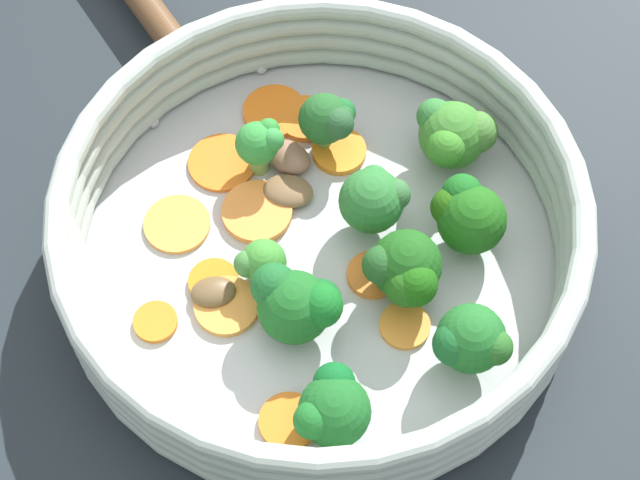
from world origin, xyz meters
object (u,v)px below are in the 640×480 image
at_px(carrot_slice_3, 155,322).
at_px(broccoli_floret_0, 332,408).
at_px(skillet, 320,255).
at_px(broccoli_floret_1, 329,119).
at_px(broccoli_floret_3, 260,143).
at_px(carrot_slice_5, 227,306).
at_px(carrot_slice_7, 226,160).
at_px(broccoli_floret_4, 467,215).
at_px(carrot_slice_1, 177,224).
at_px(mushroom_piece_1, 213,292).
at_px(broccoli_floret_8, 453,135).
at_px(carrot_slice_0, 372,275).
at_px(carrot_slice_4, 274,300).
at_px(broccoli_floret_2, 374,199).
at_px(carrot_slice_8, 339,151).
at_px(carrot_slice_12, 289,422).
at_px(mushroom_piece_0, 288,157).
at_px(broccoli_floret_9, 298,303).
at_px(mushroom_piece_2, 288,191).
at_px(broccoli_floret_6, 261,264).
at_px(carrot_slice_6, 400,330).
at_px(carrot_slice_9, 257,212).
at_px(broccoli_floret_7, 405,271).
at_px(carrot_slice_11, 214,282).
at_px(broccoli_floret_5, 470,342).
at_px(carrot_slice_2, 274,112).
at_px(carrot_slice_10, 305,119).

distance_m(carrot_slice_3, broccoli_floret_0, 0.13).
bearing_deg(skillet, broccoli_floret_1, 41.41).
distance_m(carrot_slice_3, broccoli_floret_3, 0.14).
xyz_separation_m(carrot_slice_5, carrot_slice_7, (0.07, 0.08, -0.00)).
bearing_deg(broccoli_floret_4, skillet, 141.62).
distance_m(carrot_slice_1, mushroom_piece_1, 0.06).
bearing_deg(broccoli_floret_8, broccoli_floret_3, 138.13).
xyz_separation_m(carrot_slice_0, carrot_slice_3, (-0.12, 0.07, -0.00)).
bearing_deg(broccoli_floret_0, carrot_slice_4, 69.25).
xyz_separation_m(carrot_slice_1, broccoli_floret_2, (0.09, -0.09, 0.03)).
relative_size(carrot_slice_8, carrot_slice_12, 1.03).
xyz_separation_m(broccoli_floret_4, mushroom_piece_0, (-0.04, 0.12, -0.02)).
relative_size(broccoli_floret_9, mushroom_piece_1, 1.98).
bearing_deg(mushroom_piece_2, broccoli_floret_0, -124.44).
xyz_separation_m(broccoli_floret_3, broccoli_floret_6, (-0.06, -0.06, -0.01)).
bearing_deg(broccoli_floret_8, mushroom_piece_0, 136.56).
xyz_separation_m(carrot_slice_6, broccoli_floret_4, (0.08, 0.02, 0.03)).
bearing_deg(carrot_slice_9, carrot_slice_5, -148.39).
bearing_deg(carrot_slice_7, carrot_slice_4, -115.95).
relative_size(broccoli_floret_2, broccoli_floret_9, 0.89).
relative_size(carrot_slice_4, broccoli_floret_1, 0.65).
bearing_deg(broccoli_floret_7, carrot_slice_5, 140.59).
distance_m(carrot_slice_12, broccoli_floret_9, 0.07).
xyz_separation_m(carrot_slice_7, broccoli_floret_2, (0.04, -0.10, 0.03)).
distance_m(skillet, carrot_slice_9, 0.05).
bearing_deg(skillet, carrot_slice_11, 154.74).
xyz_separation_m(carrot_slice_3, carrot_slice_7, (0.11, 0.06, -0.00)).
height_order(carrot_slice_5, carrot_slice_12, same).
bearing_deg(broccoli_floret_3, carrot_slice_3, -162.84).
height_order(carrot_slice_7, broccoli_floret_7, broccoli_floret_7).
xyz_separation_m(broccoli_floret_7, mushroom_piece_0, (0.02, 0.12, -0.02)).
height_order(broccoli_floret_2, broccoli_floret_5, same).
relative_size(broccoli_floret_3, mushroom_piece_2, 1.29).
xyz_separation_m(carrot_slice_6, mushroom_piece_1, (-0.07, 0.10, 0.00)).
bearing_deg(broccoli_floret_7, broccoli_floret_5, -96.39).
distance_m(carrot_slice_6, carrot_slice_12, 0.09).
xyz_separation_m(carrot_slice_11, mushroom_piece_1, (-0.01, -0.01, 0.00)).
relative_size(broccoli_floret_4, broccoli_floret_9, 0.90).
xyz_separation_m(carrot_slice_2, broccoli_floret_0, (-0.13, -0.19, 0.03)).
bearing_deg(broccoli_floret_4, carrot_slice_5, 154.06).
height_order(carrot_slice_3, mushroom_piece_1, mushroom_piece_1).
relative_size(carrot_slice_8, mushroom_piece_1, 1.29).
height_order(carrot_slice_6, carrot_slice_7, same).
distance_m(carrot_slice_6, carrot_slice_10, 0.17).
relative_size(broccoli_floret_0, broccoli_floret_9, 0.85).
xyz_separation_m(skillet, broccoli_floret_0, (-0.08, -0.09, 0.03)).
relative_size(skillet, broccoli_floret_9, 5.58).
relative_size(carrot_slice_2, carrot_slice_9, 0.94).
xyz_separation_m(carrot_slice_2, broccoli_floret_9, (-0.10, -0.13, 0.03)).
xyz_separation_m(carrot_slice_1, mushroom_piece_1, (-0.02, -0.06, 0.00)).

